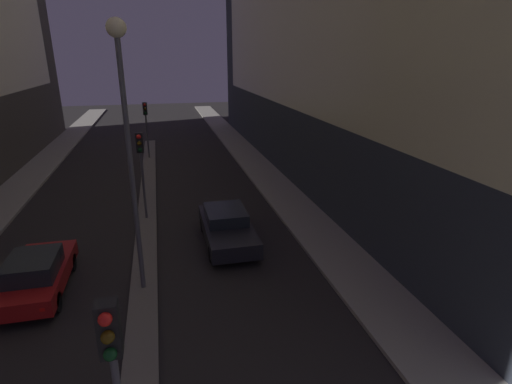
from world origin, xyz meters
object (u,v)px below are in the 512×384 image
traffic_light_near (114,365)px  car_right_lane (227,227)px  street_lamp (125,112)px  traffic_light_mid (141,156)px  car_left_lane (37,274)px  traffic_light_far (146,117)px

traffic_light_near → car_right_lane: traffic_light_near is taller
street_lamp → car_right_lane: street_lamp is taller
traffic_light_near → car_right_lane: (3.38, 10.07, -2.46)m
traffic_light_mid → car_left_lane: 6.93m
traffic_light_near → car_left_lane: bearing=113.5°
traffic_light_near → street_lamp: 7.66m
car_left_lane → car_right_lane: car_left_lane is taller
traffic_light_mid → car_left_lane: traffic_light_mid is taller
traffic_light_near → car_left_lane: 8.83m
car_right_lane → traffic_light_far: bearing=102.4°
traffic_light_mid → car_right_lane: size_ratio=0.89×
street_lamp → traffic_light_far: bearing=90.0°
traffic_light_far → street_lamp: 18.57m
car_left_lane → traffic_light_far: bearing=79.2°
traffic_light_far → street_lamp: street_lamp is taller
traffic_light_mid → car_right_lane: bearing=-43.7°
street_lamp → car_left_lane: size_ratio=2.01×
traffic_light_far → car_left_lane: 18.19m
traffic_light_far → car_right_lane: (3.38, -15.41, -2.46)m
traffic_light_mid → car_right_lane: 5.28m
car_left_lane → traffic_light_mid: bearing=58.5°
traffic_light_far → street_lamp: (0.00, -18.35, 2.82)m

